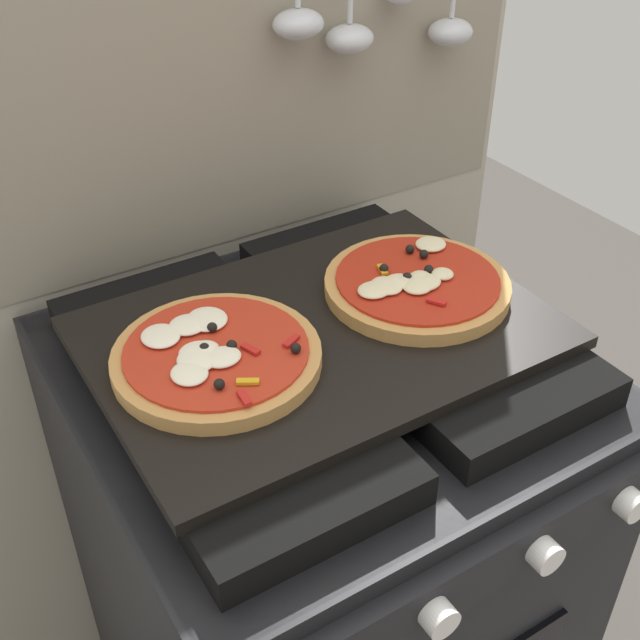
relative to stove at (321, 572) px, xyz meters
The scene contains 5 objects.
kitchen_backsplash 0.48m from the stove, 89.38° to the left, with size 1.10×0.09×1.55m.
stove is the anchor object (origin of this frame).
baking_tray 0.46m from the stove, 90.00° to the left, with size 0.54×0.38×0.02m, color black.
pizza_left 0.50m from the stove, behind, with size 0.24×0.24×0.03m.
pizza_right 0.50m from the stove, ahead, with size 0.24×0.24×0.03m.
Camera 1 is at (-0.41, -0.66, 1.48)m, focal length 44.78 mm.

